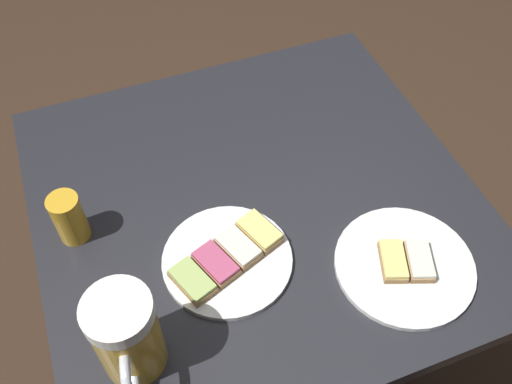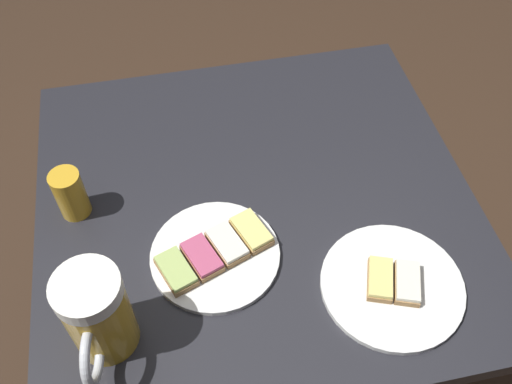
% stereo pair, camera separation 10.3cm
% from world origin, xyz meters
% --- Properties ---
extents(ground_plane, '(6.00, 6.00, 0.00)m').
position_xyz_m(ground_plane, '(0.00, 0.00, 0.00)').
color(ground_plane, '#382619').
extents(cafe_table, '(0.78, 0.80, 0.72)m').
position_xyz_m(cafe_table, '(0.00, 0.00, 0.57)').
color(cafe_table, black).
rests_on(cafe_table, ground_plane).
extents(plate_near, '(0.22, 0.22, 0.03)m').
position_xyz_m(plate_near, '(0.11, -0.09, 0.73)').
color(plate_near, white).
rests_on(plate_near, cafe_table).
extents(plate_far, '(0.24, 0.24, 0.03)m').
position_xyz_m(plate_far, '(0.23, 0.18, 0.72)').
color(plate_far, white).
rests_on(plate_far, cafe_table).
extents(beer_mug, '(0.15, 0.10, 0.17)m').
position_xyz_m(beer_mug, '(0.23, -0.28, 0.80)').
color(beer_mug, gold).
rests_on(beer_mug, cafe_table).
extents(beer_glass_small, '(0.05, 0.05, 0.10)m').
position_xyz_m(beer_glass_small, '(-0.04, -0.33, 0.77)').
color(beer_glass_small, gold).
rests_on(beer_glass_small, cafe_table).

